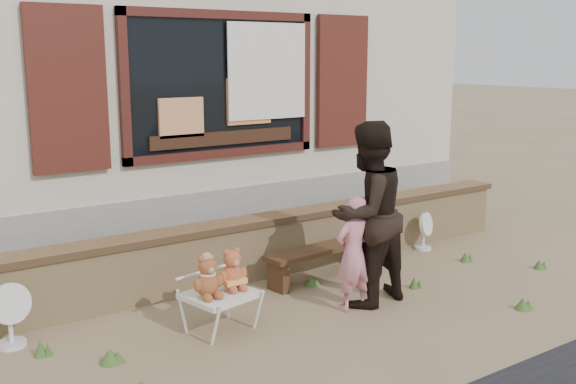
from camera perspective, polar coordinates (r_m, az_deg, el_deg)
ground at (r=6.80m, az=2.92°, el=-9.13°), size 80.00×80.00×0.00m
shopfront at (r=10.29m, az=-12.59°, el=9.06°), size 8.04×5.13×4.00m
brick_wall at (r=7.47m, az=-1.75°, el=-4.45°), size 7.10×0.36×0.67m
bench at (r=7.34m, az=2.90°, el=-5.37°), size 1.43×0.43×0.36m
folding_chair at (r=6.00m, az=-5.76°, el=-8.77°), size 0.67×0.61×0.36m
teddy_bear_left at (r=5.84m, az=-6.86°, el=-7.05°), size 0.32×0.29×0.38m
teddy_bear_right at (r=6.01m, az=-4.78°, el=-6.45°), size 0.32×0.29×0.38m
child at (r=6.42m, az=5.55°, el=-5.21°), size 0.41×0.27×1.11m
adult at (r=6.51m, az=6.73°, el=-1.87°), size 0.95×0.79×1.79m
fan_left at (r=6.13m, az=-22.51°, el=-9.57°), size 0.36×0.24×0.56m
fan_right at (r=8.58m, az=11.42°, el=-3.25°), size 0.31×0.20×0.48m
grass_tufts at (r=6.16m, az=1.24°, el=-10.81°), size 5.42×1.87×0.14m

